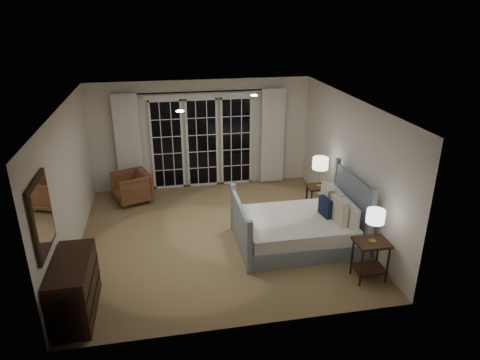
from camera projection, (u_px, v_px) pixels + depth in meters
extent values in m
plane|color=olive|center=(218.00, 235.00, 8.04)|extent=(5.00, 5.00, 0.00)
plane|color=white|center=(215.00, 104.00, 7.09)|extent=(5.00, 5.00, 0.00)
cube|color=silver|center=(68.00, 184.00, 7.14)|extent=(0.02, 5.00, 2.50)
cube|color=silver|center=(349.00, 164.00, 7.99)|extent=(0.02, 5.00, 2.50)
cube|color=silver|center=(202.00, 134.00, 9.84)|extent=(5.00, 0.02, 2.50)
cube|color=silver|center=(244.00, 246.00, 5.29)|extent=(5.00, 0.02, 2.50)
cube|color=black|center=(167.00, 145.00, 9.75)|extent=(0.66, 0.02, 2.02)
cube|color=black|center=(202.00, 143.00, 9.89)|extent=(0.66, 0.02, 2.02)
cube|color=black|center=(236.00, 141.00, 10.02)|extent=(0.66, 0.02, 2.02)
cube|color=white|center=(201.00, 96.00, 9.45)|extent=(2.50, 0.04, 0.10)
cylinder|color=black|center=(201.00, 92.00, 9.36)|extent=(3.50, 0.03, 0.03)
cube|color=silver|center=(128.00, 144.00, 9.48)|extent=(0.55, 0.10, 2.25)
cube|color=silver|center=(272.00, 136.00, 10.05)|extent=(0.55, 0.10, 2.25)
cylinder|color=white|center=(254.00, 95.00, 7.78)|extent=(0.12, 0.12, 0.01)
cylinder|color=white|center=(180.00, 111.00, 6.63)|extent=(0.12, 0.12, 0.01)
cube|color=gray|center=(296.00, 236.00, 7.73)|extent=(1.92, 1.50, 0.28)
cube|color=white|center=(297.00, 224.00, 7.63)|extent=(1.86, 1.44, 0.23)
cube|color=gray|center=(351.00, 208.00, 7.72)|extent=(0.06, 1.50, 1.22)
cube|color=gray|center=(241.00, 228.00, 7.44)|extent=(0.06, 1.50, 0.84)
cube|color=white|center=(349.00, 213.00, 7.36)|extent=(0.14, 0.60, 0.36)
cube|color=white|center=(334.00, 198.00, 7.95)|extent=(0.14, 0.60, 0.36)
cube|color=beige|center=(339.00, 210.00, 7.36)|extent=(0.16, 0.46, 0.45)
cube|color=beige|center=(327.00, 197.00, 7.87)|extent=(0.16, 0.46, 0.45)
cube|color=#131D34|center=(325.00, 207.00, 7.61)|extent=(0.15, 0.35, 0.34)
cube|color=black|center=(372.00, 243.00, 6.54)|extent=(0.51, 0.41, 0.04)
cube|color=black|center=(369.00, 268.00, 6.72)|extent=(0.47, 0.37, 0.03)
cylinder|color=black|center=(361.00, 268.00, 6.48)|extent=(0.04, 0.04, 0.64)
cylinder|color=black|center=(388.00, 265.00, 6.55)|extent=(0.04, 0.04, 0.64)
cylinder|color=black|center=(352.00, 257.00, 6.78)|extent=(0.04, 0.04, 0.64)
cylinder|color=black|center=(377.00, 254.00, 6.85)|extent=(0.04, 0.04, 0.64)
cube|color=black|center=(319.00, 187.00, 8.71)|extent=(0.46, 0.37, 0.04)
cube|color=black|center=(317.00, 205.00, 8.87)|extent=(0.42, 0.33, 0.03)
cylinder|color=black|center=(311.00, 204.00, 8.66)|extent=(0.04, 0.04, 0.57)
cylinder|color=black|center=(329.00, 202.00, 8.72)|extent=(0.04, 0.04, 0.57)
cylinder|color=black|center=(306.00, 198.00, 8.92)|extent=(0.04, 0.04, 0.57)
cylinder|color=black|center=(324.00, 196.00, 8.99)|extent=(0.04, 0.04, 0.57)
cylinder|color=tan|center=(372.00, 241.00, 6.53)|extent=(0.12, 0.12, 0.02)
cylinder|color=tan|center=(374.00, 231.00, 6.47)|extent=(0.02, 0.02, 0.31)
cylinder|color=white|center=(376.00, 216.00, 6.37)|extent=(0.27, 0.27, 0.20)
cylinder|color=tan|center=(319.00, 185.00, 8.70)|extent=(0.12, 0.12, 0.02)
cylinder|color=tan|center=(319.00, 177.00, 8.63)|extent=(0.02, 0.02, 0.36)
cylinder|color=white|center=(320.00, 163.00, 8.52)|extent=(0.32, 0.32, 0.23)
imported|color=brown|center=(132.00, 187.00, 9.31)|extent=(0.94, 0.93, 0.67)
cube|color=black|center=(75.00, 288.00, 5.86)|extent=(0.50, 1.19, 0.84)
cube|color=black|center=(95.00, 294.00, 5.96)|extent=(0.01, 1.17, 0.01)
cube|color=black|center=(92.00, 278.00, 5.85)|extent=(0.01, 1.17, 0.01)
cube|color=black|center=(41.00, 216.00, 5.39)|extent=(0.04, 0.85, 1.00)
cube|color=white|center=(44.00, 216.00, 5.40)|extent=(0.01, 0.73, 0.88)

